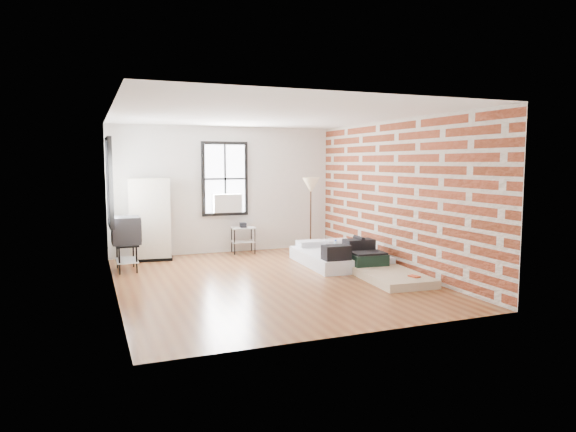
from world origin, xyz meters
name	(u,v)px	position (x,y,z in m)	size (l,w,h in m)	color
ground	(270,280)	(0.00, 0.00, 0.00)	(6.00, 6.00, 0.00)	brown
room_shell	(275,178)	(0.23, 0.36, 1.74)	(5.02, 6.02, 2.80)	silver
mattress_main	(339,256)	(1.74, 0.79, 0.17)	(1.50, 1.99, 0.62)	white
mattress_bare	(384,271)	(1.94, -0.54, 0.11)	(1.04, 1.81, 0.38)	#CAB292
wardrobe	(150,220)	(-1.67, 2.65, 0.84)	(0.91, 0.59, 1.69)	black
side_table	(243,233)	(0.34, 2.72, 0.46)	(0.55, 0.45, 0.68)	black
floor_lamp	(311,189)	(1.60, 1.88, 1.45)	(0.36, 0.36, 1.69)	black
tv_stand	(126,232)	(-2.21, 1.71, 0.73)	(0.52, 0.72, 1.01)	black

